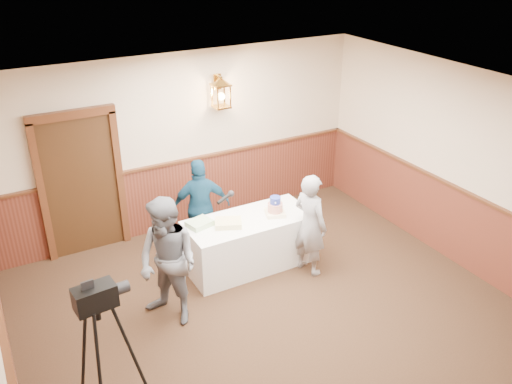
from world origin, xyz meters
The scene contains 10 objects.
ground centered at (0.00, 0.00, 0.00)m, with size 7.00×7.00×0.00m, color #321F13.
room_shell centered at (-0.05, 0.45, 1.52)m, with size 6.02×7.02×2.81m.
display_table centered at (0.31, 1.90, 0.38)m, with size 1.80×0.80×0.75m, color white.
tiered_cake centered at (0.69, 1.83, 0.86)m, with size 0.34×0.34×0.28m.
sheet_cake_yellow centered at (-0.03, 1.87, 0.79)m, with size 0.36×0.27×0.07m, color #FFE898.
sheet_cake_green centered at (-0.38, 2.05, 0.79)m, with size 0.32×0.26×0.07m, color #A0D294.
interviewer centered at (-1.11, 1.30, 0.82)m, with size 1.56×1.00×1.65m.
baker centered at (0.96, 1.36, 0.74)m, with size 0.54×0.36×1.49m, color gray.
assistant_p centered at (-0.12, 2.59, 0.73)m, with size 0.86×0.36×1.47m, color navy.
tv_camera_rig centered at (-2.17, 0.21, 0.69)m, with size 0.60×0.56×1.54m.
Camera 1 is at (-2.81, -3.93, 4.40)m, focal length 38.00 mm.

